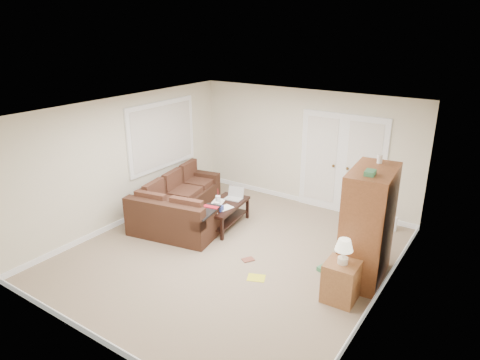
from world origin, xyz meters
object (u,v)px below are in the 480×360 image
Objects in this scene: sectional_sofa at (178,207)px; tv_armoire at (368,224)px; coffee_table at (225,214)px; side_cabinet at (341,278)px.

tv_armoire is at bearing -9.64° from sectional_sofa.
coffee_table is 0.63× the size of tv_armoire.
sectional_sofa is 0.98m from coffee_table.
tv_armoire is at bearing 82.78° from side_cabinet.
side_cabinet is (3.71, -0.70, 0.05)m from sectional_sofa.
coffee_table is at bearing 170.07° from tv_armoire.
tv_armoire reaches higher than sectional_sofa.
sectional_sofa is 2.65× the size of side_cabinet.
coffee_table is at bearing 8.39° from sectional_sofa.
sectional_sofa is at bearing 176.15° from tv_armoire.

